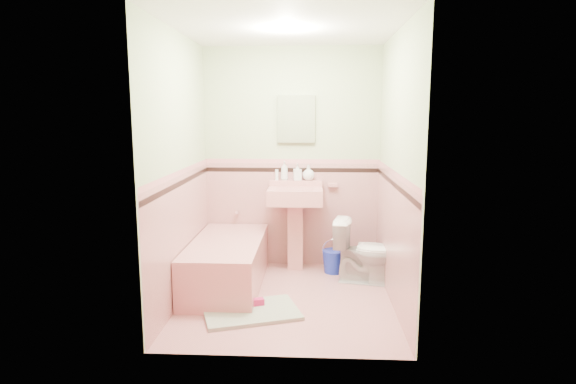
{
  "coord_description": "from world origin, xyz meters",
  "views": [
    {
      "loc": [
        0.23,
        -4.3,
        1.75
      ],
      "look_at": [
        0.0,
        0.25,
        1.0
      ],
      "focal_mm": 29.46,
      "sensor_mm": 36.0,
      "label": 1
    }
  ],
  "objects_px": {
    "soap_bottle_mid": "(297,172)",
    "bucket": "(334,261)",
    "sink": "(295,230)",
    "toilet": "(366,251)",
    "soap_bottle_right": "(309,173)",
    "shoe": "(256,302)",
    "medicine_cabinet": "(296,119)",
    "bathtub": "(227,264)",
    "soap_bottle_left": "(284,171)"
  },
  "relations": [
    {
      "from": "medicine_cabinet",
      "to": "shoe",
      "type": "xyz_separation_m",
      "value": [
        -0.32,
        -1.31,
        -1.64
      ]
    },
    {
      "from": "soap_bottle_right",
      "to": "soap_bottle_left",
      "type": "bearing_deg",
      "value": 180.0
    },
    {
      "from": "shoe",
      "to": "bathtub",
      "type": "bearing_deg",
      "value": 101.84
    },
    {
      "from": "sink",
      "to": "soap_bottle_right",
      "type": "height_order",
      "value": "soap_bottle_right"
    },
    {
      "from": "sink",
      "to": "bucket",
      "type": "relative_size",
      "value": 3.71
    },
    {
      "from": "soap_bottle_right",
      "to": "shoe",
      "type": "relative_size",
      "value": 1.2
    },
    {
      "from": "bucket",
      "to": "shoe",
      "type": "height_order",
      "value": "bucket"
    },
    {
      "from": "medicine_cabinet",
      "to": "bucket",
      "type": "xyz_separation_m",
      "value": [
        0.43,
        -0.27,
        -1.57
      ]
    },
    {
      "from": "sink",
      "to": "toilet",
      "type": "bearing_deg",
      "value": -24.75
    },
    {
      "from": "soap_bottle_mid",
      "to": "shoe",
      "type": "xyz_separation_m",
      "value": [
        -0.33,
        -1.28,
        -1.04
      ]
    },
    {
      "from": "medicine_cabinet",
      "to": "bucket",
      "type": "relative_size",
      "value": 2.08
    },
    {
      "from": "sink",
      "to": "soap_bottle_mid",
      "type": "distance_m",
      "value": 0.66
    },
    {
      "from": "bathtub",
      "to": "shoe",
      "type": "distance_m",
      "value": 0.7
    },
    {
      "from": "soap_bottle_left",
      "to": "soap_bottle_right",
      "type": "height_order",
      "value": "soap_bottle_left"
    },
    {
      "from": "soap_bottle_left",
      "to": "shoe",
      "type": "distance_m",
      "value": 1.67
    },
    {
      "from": "soap_bottle_left",
      "to": "shoe",
      "type": "xyz_separation_m",
      "value": [
        -0.19,
        -1.28,
        -1.05
      ]
    },
    {
      "from": "bucket",
      "to": "soap_bottle_right",
      "type": "bearing_deg",
      "value": 140.08
    },
    {
      "from": "sink",
      "to": "medicine_cabinet",
      "type": "bearing_deg",
      "value": 90.0
    },
    {
      "from": "soap_bottle_left",
      "to": "soap_bottle_right",
      "type": "distance_m",
      "value": 0.28
    },
    {
      "from": "medicine_cabinet",
      "to": "soap_bottle_right",
      "type": "distance_m",
      "value": 0.62
    },
    {
      "from": "bathtub",
      "to": "medicine_cabinet",
      "type": "bearing_deg",
      "value": 47.42
    },
    {
      "from": "soap_bottle_mid",
      "to": "shoe",
      "type": "height_order",
      "value": "soap_bottle_mid"
    },
    {
      "from": "medicine_cabinet",
      "to": "toilet",
      "type": "distance_m",
      "value": 1.66
    },
    {
      "from": "bathtub",
      "to": "sink",
      "type": "bearing_deg",
      "value": 37.93
    },
    {
      "from": "soap_bottle_left",
      "to": "bathtub",
      "type": "bearing_deg",
      "value": -127.67
    },
    {
      "from": "soap_bottle_right",
      "to": "soap_bottle_mid",
      "type": "bearing_deg",
      "value": 180.0
    },
    {
      "from": "soap_bottle_left",
      "to": "medicine_cabinet",
      "type": "bearing_deg",
      "value": 12.82
    },
    {
      "from": "soap_bottle_right",
      "to": "shoe",
      "type": "height_order",
      "value": "soap_bottle_right"
    },
    {
      "from": "shoe",
      "to": "medicine_cabinet",
      "type": "bearing_deg",
      "value": 55.89
    },
    {
      "from": "soap_bottle_mid",
      "to": "bucket",
      "type": "height_order",
      "value": "soap_bottle_mid"
    },
    {
      "from": "sink",
      "to": "toilet",
      "type": "height_order",
      "value": "sink"
    },
    {
      "from": "soap_bottle_right",
      "to": "toilet",
      "type": "bearing_deg",
      "value": -40.85
    },
    {
      "from": "soap_bottle_left",
      "to": "bucket",
      "type": "relative_size",
      "value": 0.84
    },
    {
      "from": "toilet",
      "to": "bucket",
      "type": "bearing_deg",
      "value": 59.98
    },
    {
      "from": "soap_bottle_left",
      "to": "bucket",
      "type": "bearing_deg",
      "value": -23.22
    },
    {
      "from": "toilet",
      "to": "shoe",
      "type": "distance_m",
      "value": 1.34
    },
    {
      "from": "soap_bottle_mid",
      "to": "bucket",
      "type": "bearing_deg",
      "value": -30.22
    },
    {
      "from": "soap_bottle_left",
      "to": "soap_bottle_mid",
      "type": "bearing_deg",
      "value": 0.0
    },
    {
      "from": "toilet",
      "to": "soap_bottle_left",
      "type": "bearing_deg",
      "value": 70.87
    },
    {
      "from": "soap_bottle_mid",
      "to": "bucket",
      "type": "relative_size",
      "value": 0.74
    },
    {
      "from": "bathtub",
      "to": "toilet",
      "type": "height_order",
      "value": "toilet"
    },
    {
      "from": "bathtub",
      "to": "medicine_cabinet",
      "type": "xyz_separation_m",
      "value": [
        0.68,
        0.74,
        1.47
      ]
    },
    {
      "from": "bathtub",
      "to": "bucket",
      "type": "relative_size",
      "value": 5.89
    },
    {
      "from": "soap_bottle_right",
      "to": "bucket",
      "type": "height_order",
      "value": "soap_bottle_right"
    },
    {
      "from": "soap_bottle_mid",
      "to": "bathtub",
      "type": "bearing_deg",
      "value": -134.47
    },
    {
      "from": "soap_bottle_mid",
      "to": "soap_bottle_right",
      "type": "xyz_separation_m",
      "value": [
        0.13,
        0.0,
        -0.01
      ]
    },
    {
      "from": "bathtub",
      "to": "soap_bottle_mid",
      "type": "distance_m",
      "value": 1.33
    },
    {
      "from": "sink",
      "to": "soap_bottle_mid",
      "type": "relative_size",
      "value": 5.01
    },
    {
      "from": "bathtub",
      "to": "soap_bottle_mid",
      "type": "bearing_deg",
      "value": 45.53
    },
    {
      "from": "soap_bottle_left",
      "to": "toilet",
      "type": "height_order",
      "value": "soap_bottle_left"
    }
  ]
}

